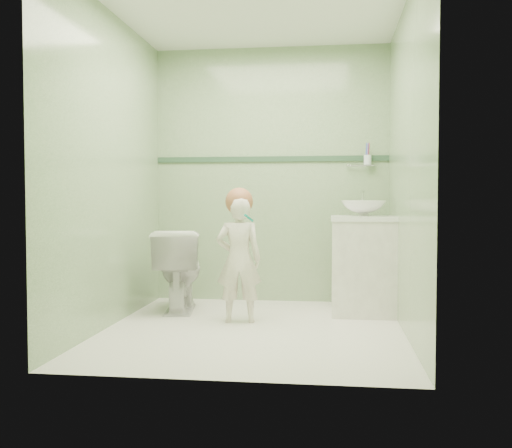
# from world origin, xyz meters

# --- Properties ---
(ground) EXTENTS (2.50, 2.50, 0.00)m
(ground) POSITION_xyz_m (0.00, 0.00, 0.00)
(ground) COLOR white
(ground) RESTS_ON ground
(room_shell) EXTENTS (2.50, 2.54, 2.40)m
(room_shell) POSITION_xyz_m (0.00, 0.00, 1.20)
(room_shell) COLOR #87A978
(room_shell) RESTS_ON ground
(trim_stripe) EXTENTS (2.20, 0.02, 0.05)m
(trim_stripe) POSITION_xyz_m (0.00, 1.24, 1.35)
(trim_stripe) COLOR #2E4E37
(trim_stripe) RESTS_ON room_shell
(vanity) EXTENTS (0.52, 0.50, 0.80)m
(vanity) POSITION_xyz_m (0.84, 0.70, 0.40)
(vanity) COLOR beige
(vanity) RESTS_ON ground
(counter) EXTENTS (0.54, 0.52, 0.04)m
(counter) POSITION_xyz_m (0.84, 0.70, 0.81)
(counter) COLOR white
(counter) RESTS_ON vanity
(basin) EXTENTS (0.37, 0.37, 0.13)m
(basin) POSITION_xyz_m (0.84, 0.70, 0.89)
(basin) COLOR white
(basin) RESTS_ON counter
(faucet) EXTENTS (0.03, 0.13, 0.18)m
(faucet) POSITION_xyz_m (0.84, 0.89, 0.97)
(faucet) COLOR silver
(faucet) RESTS_ON counter
(cup_holder) EXTENTS (0.26, 0.07, 0.21)m
(cup_holder) POSITION_xyz_m (0.89, 1.18, 1.33)
(cup_holder) COLOR silver
(cup_holder) RESTS_ON room_shell
(toilet) EXTENTS (0.49, 0.74, 0.71)m
(toilet) POSITION_xyz_m (-0.74, 0.65, 0.35)
(toilet) COLOR white
(toilet) RESTS_ON ground
(toddler) EXTENTS (0.39, 0.28, 0.99)m
(toddler) POSITION_xyz_m (-0.15, 0.24, 0.49)
(toddler) COLOR beige
(toddler) RESTS_ON ground
(hair_cap) EXTENTS (0.22, 0.22, 0.22)m
(hair_cap) POSITION_xyz_m (-0.15, 0.27, 0.95)
(hair_cap) COLOR #9D5E3C
(hair_cap) RESTS_ON toddler
(teal_toothbrush) EXTENTS (0.11, 0.14, 0.08)m
(teal_toothbrush) POSITION_xyz_m (-0.06, 0.13, 0.83)
(teal_toothbrush) COLOR #008474
(teal_toothbrush) RESTS_ON toddler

